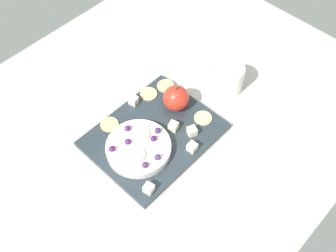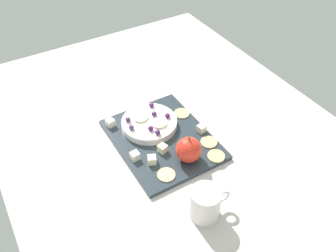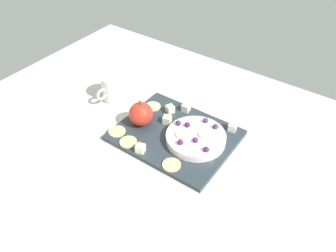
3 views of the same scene
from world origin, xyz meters
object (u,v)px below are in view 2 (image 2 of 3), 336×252
(serving_dish, at_px, (149,123))
(cracker_2, at_px, (166,175))
(cheese_cube_4, at_px, (201,129))
(cracker_1, at_px, (216,156))
(platter, at_px, (163,140))
(cracker_0, at_px, (209,142))
(grape_2, at_px, (151,128))
(grape_3, at_px, (128,119))
(cup, at_px, (205,203))
(cracker_3, at_px, (182,113))
(cheese_cube_3, at_px, (110,123))
(grape_5, at_px, (131,127))
(grape_1, at_px, (158,133))
(cheese_cube_0, at_px, (152,160))
(apple_slice_1, at_px, (159,123))
(cheese_cube_2, at_px, (163,148))
(apple_slice_0, at_px, (140,117))
(grape_4, at_px, (154,114))
(apple_whole, at_px, (189,150))
(grape_0, at_px, (151,105))
(grape_6, at_px, (168,116))
(cheese_cube_1, at_px, (135,156))

(serving_dish, xyz_separation_m, cracker_2, (0.19, -0.05, -0.01))
(cracker_2, bearing_deg, cheese_cube_4, 117.67)
(cracker_1, bearing_deg, serving_dish, -153.90)
(platter, xyz_separation_m, cracker_2, (0.13, -0.06, 0.01))
(cracker_0, distance_m, grape_2, 0.18)
(cracker_2, relative_size, grape_3, 2.91)
(serving_dish, height_order, cup, cup)
(cracker_3, bearing_deg, cheese_cube_4, 4.13)
(cheese_cube_3, distance_m, grape_5, 0.08)
(grape_2, bearing_deg, cracker_1, 35.04)
(cheese_cube_4, relative_size, grape_1, 1.35)
(serving_dish, bearing_deg, cheese_cube_0, -25.73)
(grape_5, height_order, apple_slice_1, grape_5)
(cheese_cube_2, xyz_separation_m, apple_slice_0, (-0.14, 0.00, 0.01))
(platter, height_order, grape_2, grape_2)
(grape_4, distance_m, apple_slice_0, 0.04)
(apple_whole, xyz_separation_m, grape_0, (-0.23, 0.01, -0.01))
(grape_5, bearing_deg, grape_6, 85.54)
(grape_3, relative_size, apple_slice_1, 0.37)
(cheese_cube_0, bearing_deg, apple_slice_0, 163.26)
(grape_6, bearing_deg, cup, -14.79)
(cheese_cube_3, distance_m, cracker_1, 0.34)
(cheese_cube_3, distance_m, grape_3, 0.06)
(cracker_2, bearing_deg, grape_0, 159.63)
(cracker_0, xyz_separation_m, cracker_2, (0.04, -0.17, 0.00))
(cracker_2, xyz_separation_m, grape_5, (-0.19, -0.01, 0.03))
(cheese_cube_1, xyz_separation_m, grape_5, (-0.09, 0.04, 0.02))
(apple_whole, distance_m, cheese_cube_1, 0.15)
(serving_dish, xyz_separation_m, apple_slice_0, (-0.02, -0.02, 0.01))
(apple_slice_0, bearing_deg, cheese_cube_4, 48.59)
(cheese_cube_0, distance_m, cheese_cube_3, 0.20)
(cheese_cube_2, relative_size, cheese_cube_4, 1.00)
(cracker_1, distance_m, apple_slice_1, 0.20)
(cracker_1, xyz_separation_m, grape_5, (-0.20, -0.16, 0.03))
(grape_0, relative_size, grape_4, 1.00)
(grape_0, distance_m, grape_3, 0.10)
(cracker_1, height_order, grape_2, grape_2)
(cheese_cube_1, distance_m, grape_0, 0.21)
(grape_0, bearing_deg, grape_2, -29.92)
(grape_6, height_order, apple_slice_1, grape_6)
(cheese_cube_1, relative_size, cracker_1, 0.46)
(serving_dish, height_order, cheese_cube_2, same)
(grape_1, height_order, grape_6, grape_1)
(cheese_cube_3, bearing_deg, platter, 40.12)
(cracker_3, relative_size, apple_slice_0, 1.08)
(cheese_cube_0, bearing_deg, cracker_0, 84.70)
(apple_whole, distance_m, cheese_cube_4, 0.12)
(cheese_cube_0, bearing_deg, grape_4, 148.68)
(platter, relative_size, apple_slice_0, 7.27)
(grape_3, xyz_separation_m, apple_slice_1, (0.06, 0.08, -0.00))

